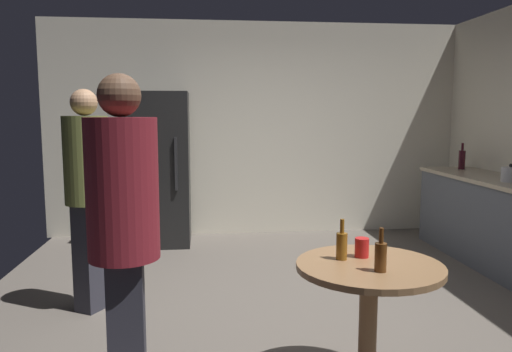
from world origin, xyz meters
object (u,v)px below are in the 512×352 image
(foreground_table, at_px, (369,282))
(beer_bottle_amber, at_px, (342,245))
(kettle, at_px, (511,174))
(person_in_olive_shirt, at_px, (87,183))
(wine_bottle_on_counter, at_px, (462,159))
(beer_bottle_brown, at_px, (381,256))
(person_in_maroon_shirt, at_px, (124,225))
(plastic_cup_red, at_px, (362,248))
(refrigerator, at_px, (160,169))

(foreground_table, relative_size, beer_bottle_amber, 3.48)
(kettle, relative_size, person_in_olive_shirt, 0.14)
(wine_bottle_on_counter, relative_size, person_in_olive_shirt, 0.18)
(beer_bottle_brown, relative_size, person_in_maroon_shirt, 0.13)
(beer_bottle_amber, bearing_deg, beer_bottle_brown, -58.74)
(foreground_table, bearing_deg, beer_bottle_brown, -85.89)
(kettle, distance_m, plastic_cup_red, 2.68)
(beer_bottle_brown, bearing_deg, foreground_table, 94.11)
(beer_bottle_amber, bearing_deg, wine_bottle_on_counter, 51.70)
(kettle, height_order, foreground_table, kettle)
(kettle, height_order, wine_bottle_on_counter, wine_bottle_on_counter)
(foreground_table, distance_m, beer_bottle_amber, 0.25)
(kettle, relative_size, beer_bottle_brown, 1.06)
(wine_bottle_on_counter, xyz_separation_m, plastic_cup_red, (-2.13, -2.83, -0.23))
(kettle, distance_m, foreground_table, 2.78)
(beer_bottle_amber, height_order, person_in_olive_shirt, person_in_olive_shirt)
(foreground_table, bearing_deg, plastic_cup_red, 91.44)
(kettle, relative_size, person_in_maroon_shirt, 0.14)
(beer_bottle_amber, xyz_separation_m, person_in_maroon_shirt, (-1.15, -0.25, 0.20))
(beer_bottle_brown, relative_size, plastic_cup_red, 2.09)
(plastic_cup_red, relative_size, person_in_olive_shirt, 0.06)
(foreground_table, bearing_deg, wine_bottle_on_counter, 54.24)
(beer_bottle_amber, bearing_deg, plastic_cup_red, 14.33)
(plastic_cup_red, height_order, person_in_olive_shirt, person_in_olive_shirt)
(beer_bottle_amber, xyz_separation_m, plastic_cup_red, (0.13, 0.03, -0.03))
(refrigerator, distance_m, plastic_cup_red, 3.54)
(wine_bottle_on_counter, height_order, plastic_cup_red, wine_bottle_on_counter)
(beer_bottle_amber, bearing_deg, person_in_olive_shirt, 142.52)
(wine_bottle_on_counter, distance_m, person_in_maroon_shirt, 4.61)
(foreground_table, distance_m, plastic_cup_red, 0.20)
(refrigerator, distance_m, kettle, 3.75)
(plastic_cup_red, bearing_deg, person_in_maroon_shirt, -167.52)
(beer_bottle_amber, relative_size, person_in_maroon_shirt, 0.13)
(kettle, bearing_deg, person_in_maroon_shirt, -148.53)
(kettle, bearing_deg, foreground_table, -137.35)
(beer_bottle_amber, relative_size, beer_bottle_brown, 1.00)
(refrigerator, distance_m, wine_bottle_on_counter, 3.56)
(foreground_table, height_order, plastic_cup_red, plastic_cup_red)
(kettle, xyz_separation_m, beer_bottle_amber, (-2.16, -1.77, -0.15))
(person_in_maroon_shirt, relative_size, person_in_olive_shirt, 1.00)
(kettle, height_order, person_in_maroon_shirt, person_in_maroon_shirt)
(wine_bottle_on_counter, distance_m, person_in_olive_shirt, 4.23)
(kettle, xyz_separation_m, plastic_cup_red, (-2.03, -1.74, -0.18))
(beer_bottle_brown, bearing_deg, wine_bottle_on_counter, 55.56)
(wine_bottle_on_counter, bearing_deg, beer_bottle_brown, -124.44)
(beer_bottle_amber, xyz_separation_m, beer_bottle_brown, (0.14, -0.23, 0.00))
(beer_bottle_amber, relative_size, person_in_olive_shirt, 0.13)
(refrigerator, xyz_separation_m, beer_bottle_amber, (1.28, -3.28, -0.08))
(beer_bottle_brown, bearing_deg, kettle, 44.78)
(foreground_table, bearing_deg, refrigerator, 112.69)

